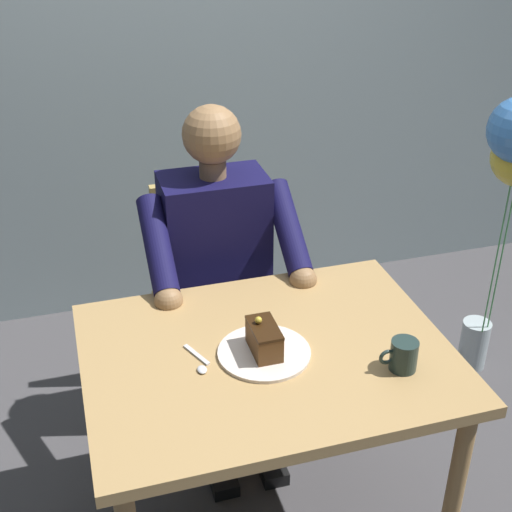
{
  "coord_description": "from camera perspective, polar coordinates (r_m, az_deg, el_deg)",
  "views": [
    {
      "loc": [
        0.47,
        1.49,
        1.9
      ],
      "look_at": [
        0.0,
        -0.1,
        0.97
      ],
      "focal_mm": 49.05,
      "sensor_mm": 36.0,
      "label": 1
    }
  ],
  "objects": [
    {
      "name": "dining_table",
      "position": [
        2.01,
        0.93,
        -9.76
      ],
      "size": [
        1.01,
        0.78,
        0.72
      ],
      "color": "tan",
      "rests_on": "ground"
    },
    {
      "name": "coffee_cup",
      "position": [
        1.91,
        11.91,
        -7.88
      ],
      "size": [
        0.11,
        0.07,
        0.09
      ],
      "color": "#213331",
      "rests_on": "dining_table"
    },
    {
      "name": "chair",
      "position": [
        2.66,
        -3.68,
        -2.81
      ],
      "size": [
        0.42,
        0.42,
        0.89
      ],
      "color": "tan",
      "rests_on": "ground"
    },
    {
      "name": "dessert_spoon",
      "position": [
        1.92,
        -4.63,
        -8.66
      ],
      "size": [
        0.05,
        0.14,
        0.01
      ],
      "color": "silver",
      "rests_on": "dining_table"
    },
    {
      "name": "dessert_plate",
      "position": [
        1.95,
        0.67,
        -7.88
      ],
      "size": [
        0.26,
        0.26,
        0.01
      ],
      "primitive_type": "cylinder",
      "color": "silver",
      "rests_on": "dining_table"
    },
    {
      "name": "cake_slice",
      "position": [
        1.92,
        0.67,
        -6.76
      ],
      "size": [
        0.07,
        0.13,
        0.1
      ],
      "color": "#583519",
      "rests_on": "dessert_plate"
    },
    {
      "name": "seated_person",
      "position": [
        2.44,
        -2.86,
        -1.88
      ],
      "size": [
        0.53,
        0.58,
        1.24
      ],
      "color": "#12103B",
      "rests_on": "ground"
    }
  ]
}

